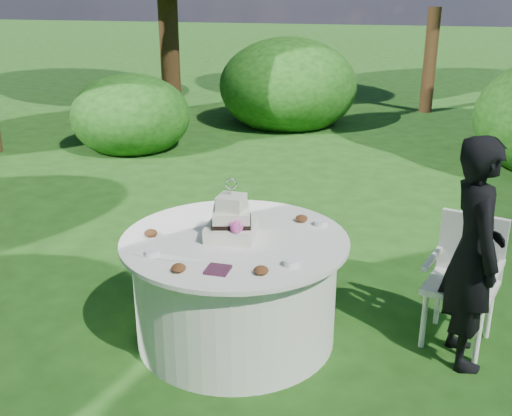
% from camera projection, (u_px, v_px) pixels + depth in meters
% --- Properties ---
extents(ground, '(80.00, 80.00, 0.00)m').
position_uv_depth(ground, '(236.00, 335.00, 4.34)').
color(ground, '#193D10').
rests_on(ground, ground).
extents(napkins, '(0.14, 0.14, 0.02)m').
position_uv_depth(napkins, '(218.00, 270.00, 3.59)').
color(napkins, '#451D33').
rests_on(napkins, table).
extents(feather_plume, '(0.48, 0.07, 0.01)m').
position_uv_depth(feather_plume, '(168.00, 257.00, 3.76)').
color(feather_plume, white).
rests_on(feather_plume, table).
extents(guest, '(0.49, 0.63, 1.55)m').
position_uv_depth(guest, '(473.00, 254.00, 3.82)').
color(guest, black).
rests_on(guest, ground).
extents(table, '(1.56, 1.56, 0.77)m').
position_uv_depth(table, '(235.00, 288.00, 4.20)').
color(table, silver).
rests_on(table, ground).
extents(cake, '(0.34, 0.34, 0.43)m').
position_uv_depth(cake, '(232.00, 222.00, 4.03)').
color(cake, silver).
rests_on(cake, table).
extents(chair, '(0.56, 0.56, 0.91)m').
position_uv_depth(chair, '(465.00, 271.00, 4.15)').
color(chair, white).
rests_on(chair, ground).
extents(votives, '(1.05, 0.90, 0.04)m').
position_uv_depth(votives, '(257.00, 245.00, 3.91)').
color(votives, white).
rests_on(votives, table).
extents(petal_cups, '(1.03, 1.09, 0.05)m').
position_uv_depth(petal_cups, '(224.00, 245.00, 3.89)').
color(petal_cups, '#562D16').
rests_on(petal_cups, table).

